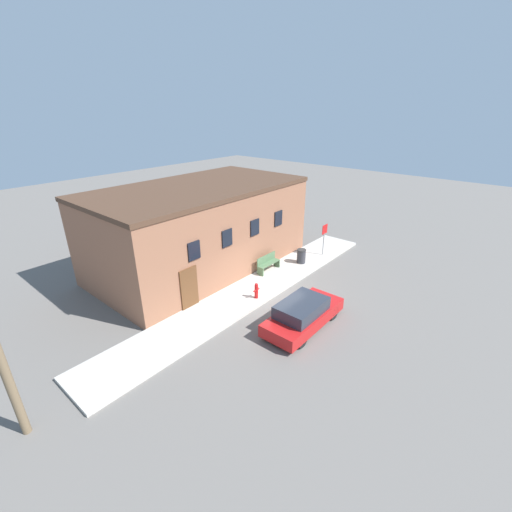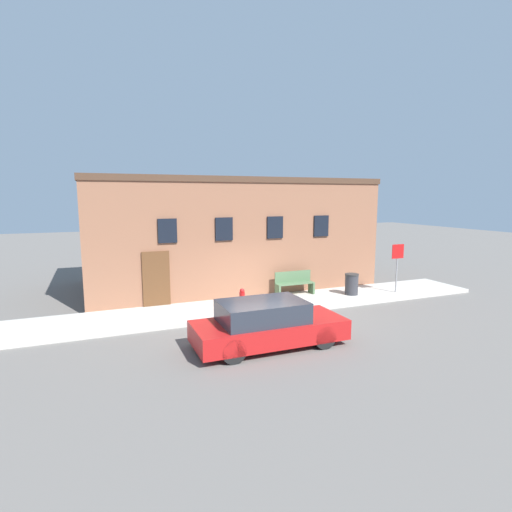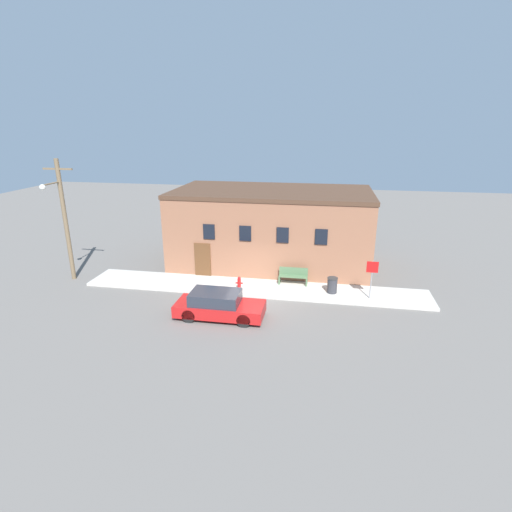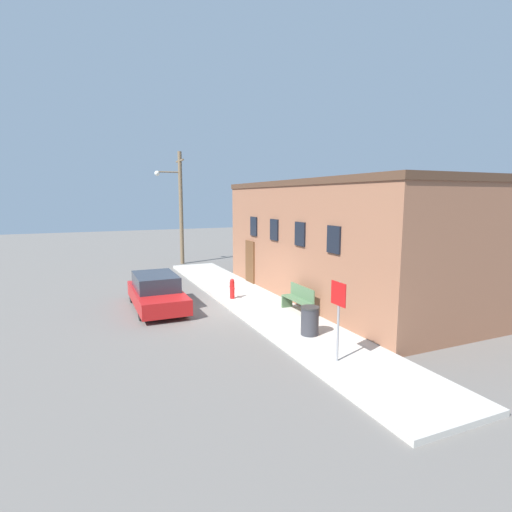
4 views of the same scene
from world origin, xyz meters
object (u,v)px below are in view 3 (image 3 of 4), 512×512
Objects in this scene: parked_car at (219,305)px; stop_sign at (372,273)px; bench at (293,276)px; trash_bin at (332,285)px; utility_pole at (64,217)px; fire_hydrant at (239,284)px.

stop_sign is at bearing 23.67° from parked_car.
bench reaches higher than trash_bin.
utility_pole is (-15.52, -0.36, 3.30)m from trash_bin.
fire_hydrant is 7.15m from stop_sign.
stop_sign is 0.48× the size of parked_car.
parked_car is at bearing -18.14° from utility_pole.
stop_sign is 0.29× the size of utility_pole.
stop_sign is 8.17m from parked_car.
utility_pole reaches higher than bench.
fire_hydrant is at bearing -1.52° from utility_pole.
stop_sign is 1.25× the size of bench.
bench is at bearing 27.96° from fire_hydrant.
parked_car is (-7.44, -3.26, -0.94)m from stop_sign.
utility_pole reaches higher than parked_car.
bench is 13.75m from utility_pole.
trash_bin is at bearing 7.11° from fire_hydrant.
bench is 1.89× the size of trash_bin.
stop_sign is at bearing 1.91° from fire_hydrant.
fire_hydrant is 0.19× the size of parked_car.
utility_pole is (-17.51, 0.04, 2.31)m from stop_sign.
parked_car is at bearing -96.79° from fire_hydrant.
fire_hydrant is 3.25m from bench.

